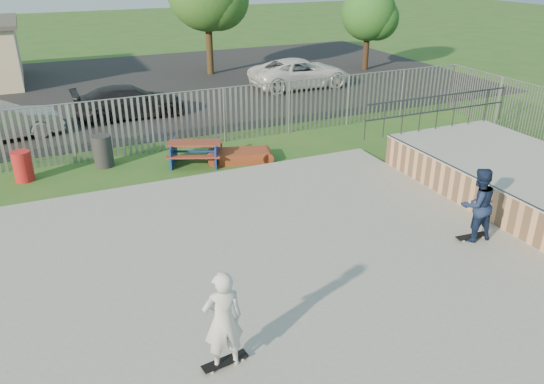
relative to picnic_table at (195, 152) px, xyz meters
name	(u,v)px	position (x,y,z in m)	size (l,w,h in m)	color
ground	(205,299)	(-2.00, -7.38, -0.37)	(120.00, 120.00, 0.00)	#275C1F
concrete_slab	(205,296)	(-2.00, -7.38, -0.29)	(15.00, 12.00, 0.15)	gray
quarter_pipe	(518,180)	(7.50, -6.34, 0.19)	(5.50, 7.05, 2.19)	tan
fence	(188,168)	(-1.00, -2.79, 0.63)	(26.04, 16.02, 2.00)	gray
picnic_table	(195,152)	(0.00, 0.00, 0.00)	(2.12, 1.96, 0.72)	maroon
funbox	(240,156)	(1.40, -0.45, -0.19)	(1.97, 1.33, 0.36)	maroon
trash_bin_red	(23,166)	(-5.19, 0.69, 0.10)	(0.56, 0.56, 0.93)	#B01C1B
trash_bin_grey	(103,151)	(-2.80, 0.93, 0.15)	(0.62, 0.62, 1.03)	#29292C
parking_lot	(91,91)	(-2.00, 11.62, -0.36)	(40.00, 18.00, 0.02)	black
car_silver	(0,122)	(-5.85, 5.14, 0.35)	(1.47, 4.22, 1.39)	#AFAFB4
car_dark	(129,102)	(-0.98, 6.22, 0.31)	(1.84, 4.53, 1.31)	black
car_white	(301,73)	(7.97, 8.11, 0.37)	(2.40, 5.21, 1.45)	white
tree_right	(369,13)	(13.46, 10.54, 2.81)	(3.07, 3.07, 4.73)	#382516
skateboard_a	(471,237)	(4.48, -7.85, -0.18)	(0.81, 0.27, 0.08)	black
skateboard_b	(225,362)	(-2.30, -9.45, -0.18)	(0.82, 0.30, 0.08)	black
skater_navy	(477,205)	(4.48, -7.85, 0.68)	(0.87, 0.68, 1.79)	#142140
skater_white	(223,320)	(-2.30, -9.45, 0.68)	(0.65, 0.43, 1.79)	silver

